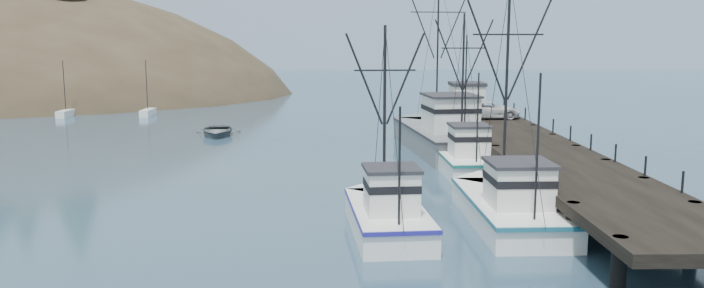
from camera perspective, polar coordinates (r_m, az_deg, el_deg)
name	(u,v)px	position (r m, az deg, el deg)	size (l,w,h in m)	color
ground	(304,256)	(28.71, -3.99, -9.28)	(400.00, 400.00, 0.00)	navy
pier	(536,150)	(45.55, 15.01, -0.49)	(6.00, 44.00, 2.00)	black
distant_ridge	(371,66)	(197.59, 1.63, 6.49)	(360.00, 40.00, 26.00)	#9EB2C6
distant_ridge_far	(207,64)	(216.42, -11.98, 6.53)	(180.00, 25.00, 18.00)	silver
moored_sailboats	(39,108)	(90.06, -24.55, 2.74)	(23.86, 19.06, 6.35)	white
trawler_near	(508,205)	(34.35, 12.85, -4.98)	(4.15, 11.89, 11.98)	white
trawler_mid	(387,214)	(31.97, 2.89, -5.82)	(3.93, 9.71, 9.81)	white
trawler_far	(464,158)	(46.61, 9.28, -1.17)	(3.66, 10.40, 10.77)	white
work_vessel	(441,134)	(54.53, 7.45, 0.79)	(6.82, 17.20, 14.10)	slate
pier_shed	(467,98)	(62.47, 9.52, 3.82)	(3.00, 3.20, 2.80)	silver
pickup_truck	(488,110)	(59.00, 11.27, 2.81)	(2.47, 5.35, 1.49)	silver
motorboat	(217,135)	(63.18, -11.14, 0.71)	(4.13, 5.78, 1.20)	#585F62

